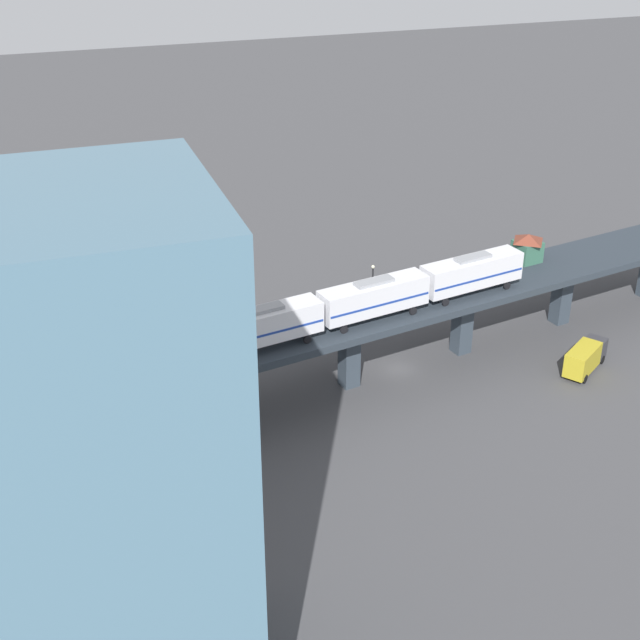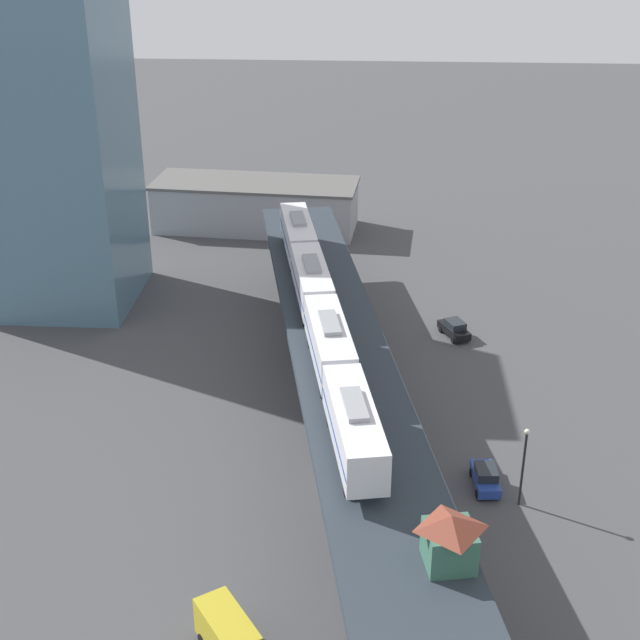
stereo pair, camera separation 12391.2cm
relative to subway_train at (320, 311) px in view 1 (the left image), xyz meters
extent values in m
plane|color=#424244|center=(3.37, -10.42, -10.68)|extent=(400.00, 400.00, 0.00)
cube|color=#283039|center=(3.37, -10.42, -2.94)|extent=(25.13, 91.98, 0.80)
cube|color=#333D47|center=(7.68, -33.53, -7.01)|extent=(2.10, 2.10, 7.34)
cube|color=#333D47|center=(4.93, -18.78, -7.01)|extent=(2.10, 2.10, 7.34)
cube|color=#333D47|center=(2.18, -4.03, -7.01)|extent=(2.10, 2.10, 7.34)
cube|color=#333D47|center=(-0.57, 10.71, -7.01)|extent=(2.10, 2.10, 7.34)
cube|color=#333D47|center=(-3.33, 25.46, -7.01)|extent=(2.10, 2.10, 7.34)
cube|color=silver|center=(3.47, -18.58, 0.00)|extent=(4.95, 12.31, 3.10)
cube|color=navy|center=(3.47, -18.58, -0.30)|extent=(4.95, 12.08, 0.24)
cube|color=gray|center=(3.47, -18.58, 1.73)|extent=(2.15, 4.39, 0.36)
cylinder|color=black|center=(3.07, -22.93, -2.12)|extent=(0.37, 0.87, 0.84)
cylinder|color=black|center=(5.41, -22.49, -2.12)|extent=(0.37, 0.87, 0.84)
cylinder|color=black|center=(1.53, -14.67, -2.12)|extent=(0.37, 0.87, 0.84)
cylinder|color=black|center=(3.87, -14.23, -2.12)|extent=(0.37, 0.87, 0.84)
cube|color=silver|center=(1.16, -6.19, 0.00)|extent=(4.95, 12.31, 3.10)
cube|color=navy|center=(1.16, -6.19, -0.30)|extent=(4.95, 12.08, 0.24)
cube|color=gray|center=(1.16, -6.19, 1.73)|extent=(2.15, 4.39, 0.36)
cylinder|color=black|center=(0.76, -10.54, -2.12)|extent=(0.37, 0.87, 0.84)
cylinder|color=black|center=(3.10, -10.10, -2.12)|extent=(0.37, 0.87, 0.84)
cylinder|color=black|center=(-0.78, -2.28, -2.12)|extent=(0.37, 0.87, 0.84)
cylinder|color=black|center=(1.56, -1.85, -2.12)|extent=(0.37, 0.87, 0.84)
cube|color=silver|center=(-1.16, 6.19, 0.00)|extent=(4.95, 12.31, 3.10)
cube|color=navy|center=(-1.16, 6.19, -0.30)|extent=(4.95, 12.08, 0.24)
cube|color=gray|center=(-1.16, 6.19, 1.73)|extent=(2.15, 4.39, 0.36)
cylinder|color=black|center=(-1.56, 1.85, -2.12)|extent=(0.37, 0.87, 0.84)
cylinder|color=black|center=(0.78, 2.28, -2.12)|extent=(0.37, 0.87, 0.84)
cylinder|color=black|center=(-3.10, 10.10, -2.12)|extent=(0.37, 0.87, 0.84)
cylinder|color=black|center=(-0.76, 10.54, -2.12)|extent=(0.37, 0.87, 0.84)
cube|color=silver|center=(-3.47, 18.58, 0.00)|extent=(4.95, 12.31, 3.10)
cube|color=navy|center=(-3.47, 18.58, -0.30)|extent=(4.95, 12.08, 0.24)
cube|color=gray|center=(-3.47, 18.58, 1.73)|extent=(2.15, 4.39, 0.36)
cylinder|color=black|center=(-3.87, 14.23, -2.12)|extent=(0.37, 0.87, 0.84)
cylinder|color=black|center=(-1.53, 14.67, -2.12)|extent=(0.37, 0.87, 0.84)
cylinder|color=black|center=(-5.41, 22.49, -2.12)|extent=(0.37, 0.87, 0.84)
cylinder|color=black|center=(-3.07, 22.93, -2.12)|extent=(0.37, 0.87, 0.84)
cube|color=#33604C|center=(9.27, -28.97, -1.29)|extent=(3.27, 3.27, 2.50)
pyramid|color=brown|center=(9.27, -28.97, 0.41)|extent=(3.76, 3.76, 0.90)
cube|color=black|center=(13.45, 16.80, -9.95)|extent=(3.47, 4.75, 0.80)
cube|color=#1E2328|center=(13.51, 16.66, -9.17)|extent=(2.41, 2.68, 0.76)
cylinder|color=black|center=(13.27, 15.14, -10.35)|extent=(0.49, 0.70, 0.66)
cylinder|color=black|center=(14.82, 15.85, -10.35)|extent=(0.49, 0.70, 0.66)
cylinder|color=black|center=(12.08, 17.74, -10.35)|extent=(0.49, 0.70, 0.66)
cylinder|color=black|center=(13.63, 18.45, -10.35)|extent=(0.49, 0.70, 0.66)
cube|color=#233D93|center=(13.98, -10.16, -9.95)|extent=(2.10, 4.51, 0.80)
cube|color=#1E2328|center=(13.99, -10.31, -9.17)|extent=(1.79, 2.31, 0.76)
cylinder|color=black|center=(13.23, -11.64, -10.35)|extent=(0.28, 0.67, 0.66)
cylinder|color=black|center=(14.93, -11.53, -10.35)|extent=(0.28, 0.67, 0.66)
cylinder|color=black|center=(13.03, -8.79, -10.35)|extent=(0.28, 0.67, 0.66)
cylinder|color=black|center=(14.74, -8.67, -10.35)|extent=(0.28, 0.67, 0.66)
cube|color=#333338|center=(-1.89, -32.04, -9.03)|extent=(2.95, 2.90, 2.30)
cube|color=gold|center=(-3.94, -29.07, -8.83)|extent=(4.85, 5.59, 2.70)
cylinder|color=black|center=(-2.71, -32.60, -10.18)|extent=(0.86, 1.02, 1.00)
cylinder|color=black|center=(-1.08, -31.47, -10.18)|extent=(0.86, 1.02, 1.00)
cylinder|color=black|center=(-5.68, -28.38, -10.18)|extent=(0.86, 1.02, 1.00)
cylinder|color=black|center=(-3.97, -27.20, -10.18)|extent=(0.86, 1.02, 1.00)
cylinder|color=black|center=(16.41, -12.34, -7.43)|extent=(0.20, 0.20, 6.50)
sphere|color=beige|center=(16.41, -12.34, -3.96)|extent=(0.44, 0.44, 0.44)
cube|color=slate|center=(-31.16, 24.39, 7.32)|extent=(16.00, 16.00, 36.00)
camera|label=1|loc=(-74.68, 25.30, 40.11)|focal=50.00mm
camera|label=2|loc=(4.33, -69.87, 32.75)|focal=50.00mm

